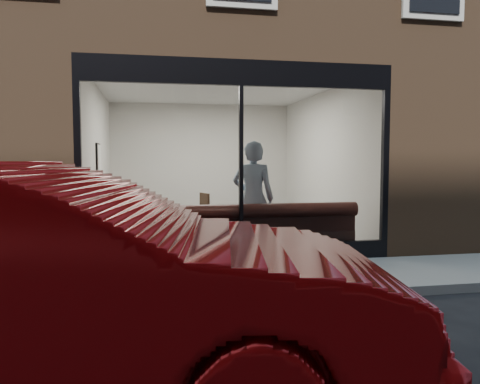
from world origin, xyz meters
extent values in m
plane|color=black|center=(0.00, 0.00, 0.00)|extent=(120.00, 120.00, 0.00)
cube|color=gray|center=(0.00, 1.00, 0.01)|extent=(40.00, 2.00, 0.01)
cube|color=gray|center=(0.00, -0.05, 0.06)|extent=(40.00, 0.10, 0.12)
cube|color=brown|center=(-3.75, 8.00, 1.60)|extent=(2.50, 12.00, 3.20)
cube|color=brown|center=(3.75, 8.00, 1.60)|extent=(2.50, 12.00, 3.20)
cube|color=brown|center=(0.00, 11.00, 1.60)|extent=(5.00, 6.00, 3.20)
plane|color=#2D2D30|center=(0.00, 5.00, 0.02)|extent=(6.00, 6.00, 0.00)
plane|color=white|center=(0.00, 5.00, 3.19)|extent=(6.00, 6.00, 0.00)
plane|color=silver|center=(0.00, 7.99, 1.60)|extent=(5.00, 0.00, 5.00)
plane|color=silver|center=(-2.49, 5.00, 1.60)|extent=(0.00, 6.00, 6.00)
plane|color=silver|center=(2.49, 5.00, 1.60)|extent=(0.00, 6.00, 6.00)
cube|color=black|center=(0.00, 2.05, 0.15)|extent=(5.00, 0.10, 0.30)
cube|color=black|center=(0.00, 2.05, 3.00)|extent=(5.00, 0.10, 0.40)
cube|color=black|center=(0.00, 2.05, 1.55)|extent=(0.06, 0.10, 2.50)
plane|color=white|center=(0.00, 2.02, 1.55)|extent=(4.80, 0.00, 4.80)
cube|color=#3B1B15|center=(0.00, 2.45, 0.23)|extent=(4.00, 0.55, 0.45)
imported|color=#8EA7C2|center=(0.33, 2.66, 0.98)|extent=(0.84, 0.69, 1.97)
cube|color=#301C13|center=(-1.69, 3.30, 0.74)|extent=(0.85, 0.85, 0.04)
cube|color=#301C13|center=(1.11, 3.00, 0.74)|extent=(0.68, 0.68, 0.04)
cube|color=#301C13|center=(-0.48, 4.48, 0.24)|extent=(0.53, 0.53, 0.04)
cube|color=white|center=(-2.45, 4.91, 1.60)|extent=(0.02, 0.54, 0.71)
imported|color=#8F080A|center=(-2.15, -1.92, 0.83)|extent=(5.22, 2.49, 1.65)
camera|label=1|loc=(-1.39, -5.18, 1.67)|focal=35.00mm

